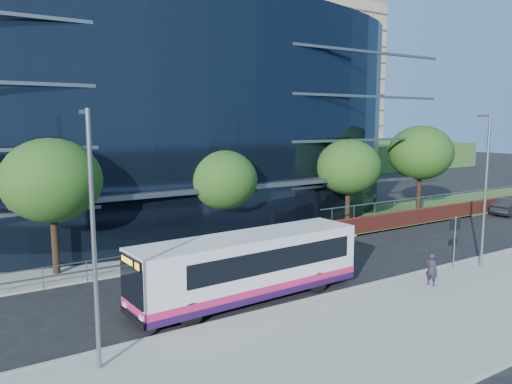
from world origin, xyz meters
TOP-DOWN VIEW (x-y plane):
  - ground at (0.00, 0.00)m, footprint 200.00×200.00m
  - pavement_near at (0.00, -5.00)m, footprint 80.00×8.00m
  - kerb at (0.00, -1.00)m, footprint 80.00×0.25m
  - yellow_line_outer at (0.00, -0.80)m, footprint 80.00×0.08m
  - yellow_line_inner at (0.00, -0.65)m, footprint 80.00×0.08m
  - far_forecourt at (-6.00, 11.00)m, footprint 50.00×8.00m
  - grass_verge at (24.00, 11.00)m, footprint 36.00×8.00m
  - glass_office at (-4.00, 20.85)m, footprint 44.00×23.10m
  - retaining_wall at (20.00, 7.30)m, footprint 34.00×0.40m
  - guard_railings at (-8.00, 7.00)m, footprint 24.00×0.05m
  - apartment_block at (32.00, 57.21)m, footprint 60.00×42.00m
  - street_sign at (4.50, -1.59)m, footprint 0.85×0.09m
  - tree_far_a at (-13.00, 9.00)m, footprint 4.95×4.95m
  - tree_far_b at (-3.00, 9.50)m, footprint 4.29×4.29m
  - tree_far_c at (7.00, 9.00)m, footprint 4.62×4.62m
  - tree_far_d at (16.00, 10.00)m, footprint 5.28×5.28m
  - tree_dist_e at (24.00, 40.00)m, footprint 4.62×4.62m
  - tree_dist_f at (40.00, 42.00)m, footprint 4.29×4.29m
  - streetlight_west at (-14.00, -2.17)m, footprint 0.15×0.77m
  - streetlight_east at (6.00, -2.17)m, footprint 0.15×0.77m
  - city_bus at (-6.59, 0.69)m, footprint 10.77×2.95m
  - parked_car at (22.46, 5.73)m, footprint 4.45×1.95m
  - pedestrian at (1.30, -2.69)m, footprint 0.47×0.62m

SIDE VIEW (x-z plane):
  - ground at x=0.00m, z-range 0.00..0.00m
  - yellow_line_outer at x=0.00m, z-range 0.00..0.01m
  - yellow_line_inner at x=0.00m, z-range 0.00..0.01m
  - far_forecourt at x=-6.00m, z-range 0.00..0.10m
  - grass_verge at x=24.00m, z-range 0.00..0.12m
  - pavement_near at x=0.00m, z-range 0.00..0.15m
  - kerb at x=0.00m, z-range 0.00..0.16m
  - retaining_wall at x=20.00m, z-range -0.44..1.67m
  - parked_car at x=22.46m, z-range 0.00..1.42m
  - guard_railings at x=-8.00m, z-range 0.27..1.37m
  - pedestrian at x=1.30m, z-range 0.15..1.69m
  - city_bus at x=-6.59m, z-range 0.09..2.97m
  - street_sign at x=4.50m, z-range 0.75..3.55m
  - tree_far_b at x=-3.00m, z-range 1.19..7.23m
  - tree_dist_f at x=40.00m, z-range 1.19..7.23m
  - streetlight_west at x=-14.00m, z-range 0.44..8.44m
  - streetlight_east at x=6.00m, z-range 0.44..8.44m
  - tree_far_c at x=7.00m, z-range 1.28..7.79m
  - tree_dist_e at x=24.00m, z-range 1.28..7.79m
  - tree_far_a at x=-13.00m, z-range 1.37..8.35m
  - tree_far_d at x=16.00m, z-range 1.47..8.91m
  - glass_office at x=-4.00m, z-range 0.00..16.00m
  - apartment_block at x=32.00m, z-range -3.89..26.11m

